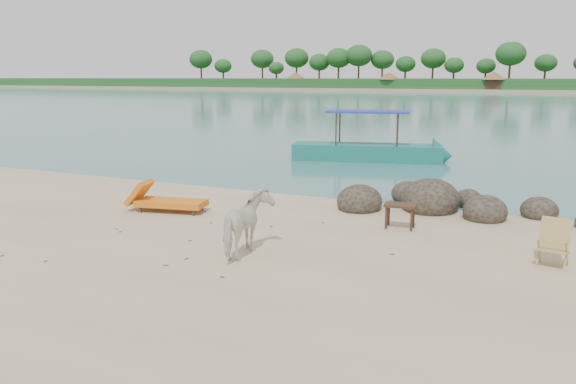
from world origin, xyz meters
name	(u,v)px	position (x,y,z in m)	size (l,w,h in m)	color
water	(517,99)	(0.00, 90.00, 0.00)	(400.00, 400.00, 0.00)	#386970
far_shore	(533,89)	(0.00, 170.00, 0.00)	(420.00, 90.00, 1.40)	tan
far_scenery	(530,78)	(0.03, 136.70, 3.14)	(420.00, 18.00, 9.50)	#1E4C1E
boulders	(437,204)	(2.64, 5.75, 0.21)	(6.33, 2.95, 1.12)	black
cow	(247,226)	(-0.01, 0.40, 0.62)	(0.67, 1.47, 1.24)	white
side_table	(400,218)	(2.19, 3.61, 0.28)	(0.70, 0.45, 0.57)	black
lounge_chair	(171,200)	(-3.55, 2.76, 0.33)	(2.22, 0.78, 0.67)	orange
deck_chair	(554,245)	(5.36, 2.18, 0.43)	(0.55, 0.60, 0.86)	tan
boat_near	(368,119)	(-1.85, 14.16, 1.70)	(6.99, 1.57, 3.39)	#186F64
dead_leaves	(186,244)	(-1.58, 0.59, 0.00)	(6.96, 5.88, 0.00)	brown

